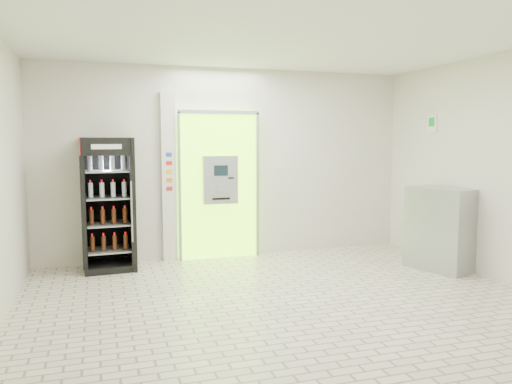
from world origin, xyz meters
name	(u,v)px	position (x,y,z in m)	size (l,w,h in m)	color
ground	(285,302)	(0.00, 0.00, 0.00)	(6.00, 6.00, 0.00)	beige
room_shell	(286,143)	(0.00, 0.00, 1.84)	(6.00, 6.00, 6.00)	silver
atm_assembly	(219,184)	(-0.20, 2.41, 1.17)	(1.30, 0.24, 2.33)	#8DFA16
pillar	(169,177)	(-0.98, 2.45, 1.30)	(0.22, 0.11, 2.60)	silver
beverage_cooler	(108,207)	(-1.90, 2.18, 0.91)	(0.75, 0.70, 1.90)	black
steel_cabinet	(441,229)	(2.69, 0.71, 0.60)	(0.87, 1.04, 1.19)	#97999E
exit_sign	(432,124)	(2.99, 1.40, 2.12)	(0.02, 0.22, 0.26)	white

